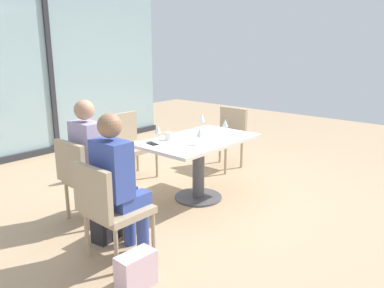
{
  "coord_description": "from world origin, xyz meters",
  "views": [
    {
      "loc": [
        -3.27,
        -2.76,
        1.78
      ],
      "look_at": [
        0.0,
        0.1,
        0.65
      ],
      "focal_mm": 35.93,
      "sensor_mm": 36.0,
      "label": 1
    }
  ],
  "objects_px": {
    "dining_table_main": "(198,154)",
    "coffee_cup": "(169,136)",
    "person_far_left": "(93,154)",
    "chair_far_left": "(85,175)",
    "handbag_1": "(108,225)",
    "wine_glass_3": "(200,133)",
    "cell_phone_on_table": "(152,144)",
    "person_side_end": "(119,179)",
    "chair_side_end": "(109,206)",
    "wine_glass_0": "(158,129)",
    "chair_near_window": "(131,141)",
    "wine_glass_2": "(225,124)",
    "chair_far_right": "(227,134)",
    "wine_glass_1": "(202,118)",
    "handbag_0": "(136,271)"
  },
  "relations": [
    {
      "from": "dining_table_main",
      "to": "coffee_cup",
      "type": "relative_size",
      "value": 15.21
    },
    {
      "from": "dining_table_main",
      "to": "person_far_left",
      "type": "xyz_separation_m",
      "value": [
        -1.11,
        0.48,
        0.15
      ]
    },
    {
      "from": "chair_far_left",
      "to": "handbag_1",
      "type": "relative_size",
      "value": 2.9
    },
    {
      "from": "chair_far_left",
      "to": "dining_table_main",
      "type": "bearing_deg",
      "value": -21.47
    },
    {
      "from": "wine_glass_3",
      "to": "cell_phone_on_table",
      "type": "xyz_separation_m",
      "value": [
        -0.32,
        0.4,
        -0.13
      ]
    },
    {
      "from": "person_side_end",
      "to": "coffee_cup",
      "type": "xyz_separation_m",
      "value": [
        1.14,
        0.53,
        0.08
      ]
    },
    {
      "from": "chair_side_end",
      "to": "wine_glass_0",
      "type": "xyz_separation_m",
      "value": [
        1.15,
        0.6,
        0.37
      ]
    },
    {
      "from": "chair_near_window",
      "to": "coffee_cup",
      "type": "relative_size",
      "value": 9.67
    },
    {
      "from": "person_far_left",
      "to": "coffee_cup",
      "type": "relative_size",
      "value": 14.0
    },
    {
      "from": "dining_table_main",
      "to": "wine_glass_2",
      "type": "bearing_deg",
      "value": -14.09
    },
    {
      "from": "chair_side_end",
      "to": "wine_glass_2",
      "type": "height_order",
      "value": "wine_glass_2"
    },
    {
      "from": "person_far_left",
      "to": "coffee_cup",
      "type": "bearing_deg",
      "value": -17.54
    },
    {
      "from": "wine_glass_0",
      "to": "chair_near_window",
      "type": "bearing_deg",
      "value": 68.34
    },
    {
      "from": "chair_far_right",
      "to": "wine_glass_0",
      "type": "distance_m",
      "value": 1.64
    },
    {
      "from": "wine_glass_2",
      "to": "chair_far_right",
      "type": "bearing_deg",
      "value": 34.49
    },
    {
      "from": "chair_far_left",
      "to": "chair_near_window",
      "type": "relative_size",
      "value": 1.0
    },
    {
      "from": "chair_far_right",
      "to": "chair_side_end",
      "type": "bearing_deg",
      "value": -163.72
    },
    {
      "from": "chair_side_end",
      "to": "person_side_end",
      "type": "relative_size",
      "value": 0.69
    },
    {
      "from": "wine_glass_1",
      "to": "cell_phone_on_table",
      "type": "xyz_separation_m",
      "value": [
        -0.98,
        -0.11,
        -0.13
      ]
    },
    {
      "from": "chair_side_end",
      "to": "cell_phone_on_table",
      "type": "distance_m",
      "value": 1.16
    },
    {
      "from": "dining_table_main",
      "to": "chair_far_left",
      "type": "xyz_separation_m",
      "value": [
        -1.22,
        0.48,
        -0.05
      ]
    },
    {
      "from": "person_far_left",
      "to": "chair_side_end",
      "type": "bearing_deg",
      "value": -117.05
    },
    {
      "from": "wine_glass_0",
      "to": "handbag_0",
      "type": "relative_size",
      "value": 0.62
    },
    {
      "from": "person_far_left",
      "to": "handbag_0",
      "type": "bearing_deg",
      "value": -112.74
    },
    {
      "from": "person_side_end",
      "to": "coffee_cup",
      "type": "height_order",
      "value": "person_side_end"
    },
    {
      "from": "wine_glass_0",
      "to": "handbag_1",
      "type": "height_order",
      "value": "wine_glass_0"
    },
    {
      "from": "cell_phone_on_table",
      "to": "dining_table_main",
      "type": "bearing_deg",
      "value": -12.23
    },
    {
      "from": "chair_side_end",
      "to": "wine_glass_2",
      "type": "distance_m",
      "value": 1.94
    },
    {
      "from": "wine_glass_3",
      "to": "wine_glass_1",
      "type": "bearing_deg",
      "value": 38.04
    },
    {
      "from": "dining_table_main",
      "to": "chair_far_right",
      "type": "relative_size",
      "value": 1.57
    },
    {
      "from": "wine_glass_0",
      "to": "wine_glass_1",
      "type": "height_order",
      "value": "same"
    },
    {
      "from": "wine_glass_0",
      "to": "handbag_0",
      "type": "xyz_separation_m",
      "value": [
        -1.26,
        -1.06,
        -0.72
      ]
    },
    {
      "from": "wine_glass_2",
      "to": "cell_phone_on_table",
      "type": "distance_m",
      "value": 0.96
    },
    {
      "from": "wine_glass_1",
      "to": "wine_glass_3",
      "type": "relative_size",
      "value": 1.0
    },
    {
      "from": "chair_far_right",
      "to": "chair_far_left",
      "type": "bearing_deg",
      "value": 180.0
    },
    {
      "from": "dining_table_main",
      "to": "wine_glass_1",
      "type": "xyz_separation_m",
      "value": [
        0.46,
        0.33,
        0.31
      ]
    },
    {
      "from": "wine_glass_1",
      "to": "wine_glass_2",
      "type": "bearing_deg",
      "value": -100.33
    },
    {
      "from": "wine_glass_1",
      "to": "chair_far_left",
      "type": "bearing_deg",
      "value": 174.98
    },
    {
      "from": "cell_phone_on_table",
      "to": "wine_glass_1",
      "type": "bearing_deg",
      "value": 17.41
    },
    {
      "from": "coffee_cup",
      "to": "handbag_1",
      "type": "distance_m",
      "value": 1.24
    },
    {
      "from": "wine_glass_0",
      "to": "wine_glass_2",
      "type": "height_order",
      "value": "same"
    },
    {
      "from": "wine_glass_0",
      "to": "chair_side_end",
      "type": "bearing_deg",
      "value": -152.24
    },
    {
      "from": "chair_side_end",
      "to": "wine_glass_1",
      "type": "relative_size",
      "value": 4.7
    },
    {
      "from": "chair_far_left",
      "to": "coffee_cup",
      "type": "height_order",
      "value": "chair_far_left"
    },
    {
      "from": "person_side_end",
      "to": "wine_glass_0",
      "type": "relative_size",
      "value": 6.81
    },
    {
      "from": "chair_side_end",
      "to": "wine_glass_1",
      "type": "distance_m",
      "value": 2.11
    },
    {
      "from": "chair_far_right",
      "to": "coffee_cup",
      "type": "distance_m",
      "value": 1.54
    },
    {
      "from": "chair_side_end",
      "to": "chair_far_right",
      "type": "xyz_separation_m",
      "value": [
        2.73,
        0.8,
        0.0
      ]
    },
    {
      "from": "wine_glass_0",
      "to": "dining_table_main",
      "type": "bearing_deg",
      "value": -37.47
    },
    {
      "from": "chair_far_right",
      "to": "person_side_end",
      "type": "relative_size",
      "value": 0.69
    }
  ]
}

